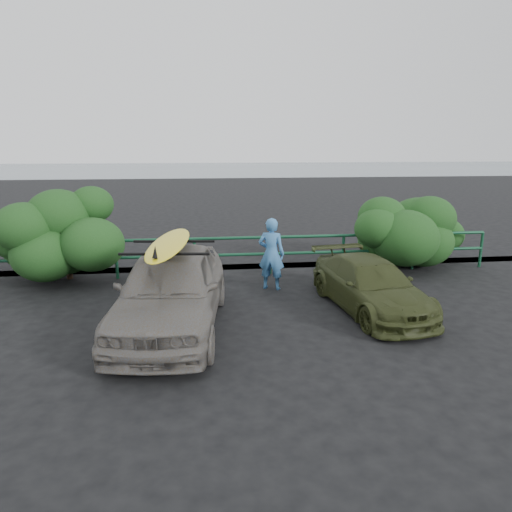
{
  "coord_description": "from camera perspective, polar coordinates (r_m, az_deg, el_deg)",
  "views": [
    {
      "loc": [
        -0.72,
        -6.69,
        3.41
      ],
      "look_at": [
        0.31,
        2.36,
        1.16
      ],
      "focal_mm": 32.0,
      "sensor_mm": 36.0,
      "label": 1
    }
  ],
  "objects": [
    {
      "name": "shrub_right",
      "position": [
        13.68,
        18.32,
        2.95
      ],
      "size": [
        3.2,
        2.4,
        1.95
      ],
      "primitive_type": null,
      "color": "#1D471A",
      "rests_on": "ground"
    },
    {
      "name": "sedan",
      "position": [
        8.67,
        -10.54,
        -4.06
      ],
      "size": [
        2.28,
        4.69,
        1.54
      ],
      "primitive_type": "imported",
      "rotation": [
        0.0,
        0.0,
        -0.11
      ],
      "color": "#69635D",
      "rests_on": "ground"
    },
    {
      "name": "ground",
      "position": [
        7.54,
        -0.34,
        -12.97
      ],
      "size": [
        80.0,
        80.0,
        0.0
      ],
      "primitive_type": "plane",
      "color": "black"
    },
    {
      "name": "guardrail",
      "position": [
        12.06,
        -2.92,
        0.02
      ],
      "size": [
        14.0,
        0.08,
        1.04
      ],
      "primitive_type": null,
      "color": "#13452B",
      "rests_on": "ground"
    },
    {
      "name": "shrub_left",
      "position": [
        12.96,
        -24.78,
        2.34
      ],
      "size": [
        3.2,
        2.4,
        2.2
      ],
      "primitive_type": null,
      "color": "#1D471A",
      "rests_on": "ground"
    },
    {
      "name": "man",
      "position": [
        10.81,
        1.93,
        0.26
      ],
      "size": [
        0.74,
        0.62,
        1.72
      ],
      "primitive_type": "imported",
      "rotation": [
        0.0,
        0.0,
        2.76
      ],
      "color": "#3D7BB9",
      "rests_on": "ground"
    },
    {
      "name": "surfboard",
      "position": [
        8.45,
        -10.79,
        1.54
      ],
      "size": [
        0.93,
        3.03,
        0.09
      ],
      "primitive_type": "ellipsoid",
      "rotation": [
        0.0,
        0.0,
        -0.11
      ],
      "color": "yellow",
      "rests_on": "roof_rack"
    },
    {
      "name": "ocean",
      "position": [
        66.78,
        -6.03,
        10.89
      ],
      "size": [
        200.0,
        200.0,
        0.0
      ],
      "primitive_type": "plane",
      "color": "slate",
      "rests_on": "ground"
    },
    {
      "name": "roof_rack",
      "position": [
        8.46,
        -10.77,
        1.08
      ],
      "size": [
        1.67,
        1.25,
        0.05
      ],
      "primitive_type": null,
      "rotation": [
        0.0,
        0.0,
        -0.11
      ],
      "color": "black",
      "rests_on": "sedan"
    },
    {
      "name": "olive_vehicle",
      "position": [
        9.84,
        14.09,
        -3.56
      ],
      "size": [
        1.96,
        3.81,
        1.06
      ],
      "primitive_type": "imported",
      "rotation": [
        0.0,
        0.0,
        0.14
      ],
      "color": "#333B1A",
      "rests_on": "ground"
    }
  ]
}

